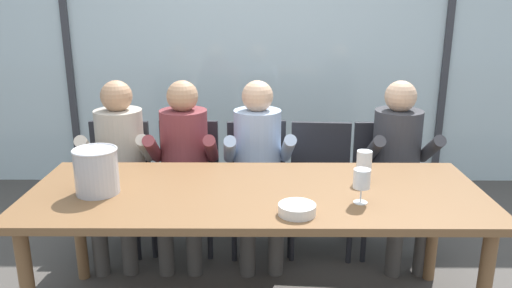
# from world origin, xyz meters

# --- Properties ---
(ground) EXTENTS (14.00, 14.00, 0.00)m
(ground) POSITION_xyz_m (0.00, 1.00, 0.00)
(ground) COLOR #4C4742
(window_glass_panel) EXTENTS (7.59, 0.03, 2.60)m
(window_glass_panel) POSITION_xyz_m (0.00, 2.13, 1.30)
(window_glass_panel) COLOR silver
(window_glass_panel) RESTS_ON ground
(window_mullion_left) EXTENTS (0.06, 0.06, 2.60)m
(window_mullion_left) POSITION_xyz_m (-1.71, 2.11, 1.30)
(window_mullion_left) COLOR #38383D
(window_mullion_left) RESTS_ON ground
(window_mullion_right) EXTENTS (0.06, 0.06, 2.60)m
(window_mullion_right) POSITION_xyz_m (1.71, 2.11, 1.30)
(window_mullion_right) COLOR #38383D
(window_mullion_right) RESTS_ON ground
(hillside_vineyard) EXTENTS (13.59, 2.40, 2.10)m
(hillside_vineyard) POSITION_xyz_m (0.00, 5.54, 1.05)
(hillside_vineyard) COLOR #477A38
(hillside_vineyard) RESTS_ON ground
(dining_table) EXTENTS (2.39, 0.91, 0.74)m
(dining_table) POSITION_xyz_m (0.00, 0.00, 0.67)
(dining_table) COLOR brown
(dining_table) RESTS_ON ground
(chair_near_curtain) EXTENTS (0.45, 0.45, 0.87)m
(chair_near_curtain) POSITION_xyz_m (-0.98, 0.87, 0.50)
(chair_near_curtain) COLOR #232328
(chair_near_curtain) RESTS_ON ground
(chair_left_of_center) EXTENTS (0.46, 0.46, 0.87)m
(chair_left_of_center) POSITION_xyz_m (-0.49, 0.89, 0.50)
(chair_left_of_center) COLOR #232328
(chair_left_of_center) RESTS_ON ground
(chair_center) EXTENTS (0.49, 0.49, 0.87)m
(chair_center) POSITION_xyz_m (0.01, 0.88, 0.50)
(chair_center) COLOR #232328
(chair_center) RESTS_ON ground
(chair_right_of_center) EXTENTS (0.47, 0.47, 0.87)m
(chair_right_of_center) POSITION_xyz_m (0.45, 0.85, 0.50)
(chair_right_of_center) COLOR #232328
(chair_right_of_center) RESTS_ON ground
(chair_near_window_right) EXTENTS (0.44, 0.44, 0.87)m
(chair_near_window_right) POSITION_xyz_m (0.90, 0.85, 0.50)
(chair_near_window_right) COLOR #232328
(chair_near_window_right) RESTS_ON ground
(person_beige_jumper) EXTENTS (0.48, 0.63, 1.19)m
(person_beige_jumper) POSITION_xyz_m (-0.92, 0.73, 0.68)
(person_beige_jumper) COLOR #B7AD9E
(person_beige_jumper) RESTS_ON ground
(person_maroon_top) EXTENTS (0.47, 0.61, 1.19)m
(person_maroon_top) POSITION_xyz_m (-0.49, 0.73, 0.68)
(person_maroon_top) COLOR brown
(person_maroon_top) RESTS_ON ground
(person_pale_blue_shirt) EXTENTS (0.48, 0.63, 1.19)m
(person_pale_blue_shirt) POSITION_xyz_m (0.01, 0.73, 0.68)
(person_pale_blue_shirt) COLOR #9EB2D1
(person_pale_blue_shirt) RESTS_ON ground
(person_charcoal_jacket) EXTENTS (0.47, 0.62, 1.19)m
(person_charcoal_jacket) POSITION_xyz_m (0.96, 0.73, 0.68)
(person_charcoal_jacket) COLOR #38383D
(person_charcoal_jacket) RESTS_ON ground
(ice_bucket_primary) EXTENTS (0.23, 0.23, 0.24)m
(ice_bucket_primary) POSITION_xyz_m (-0.82, -0.04, 0.86)
(ice_bucket_primary) COLOR #B7B7BC
(ice_bucket_primary) RESTS_ON dining_table
(tasting_bowl) EXTENTS (0.18, 0.18, 0.05)m
(tasting_bowl) POSITION_xyz_m (0.19, -0.30, 0.76)
(tasting_bowl) COLOR silver
(tasting_bowl) RESTS_ON dining_table
(wine_glass_by_left_taster) EXTENTS (0.08, 0.08, 0.17)m
(wine_glass_by_left_taster) POSITION_xyz_m (0.59, 0.14, 0.86)
(wine_glass_by_left_taster) COLOR silver
(wine_glass_by_left_taster) RESTS_ON dining_table
(wine_glass_near_bucket) EXTENTS (0.08, 0.08, 0.17)m
(wine_glass_near_bucket) POSITION_xyz_m (0.52, -0.16, 0.85)
(wine_glass_near_bucket) COLOR silver
(wine_glass_near_bucket) RESTS_ON dining_table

